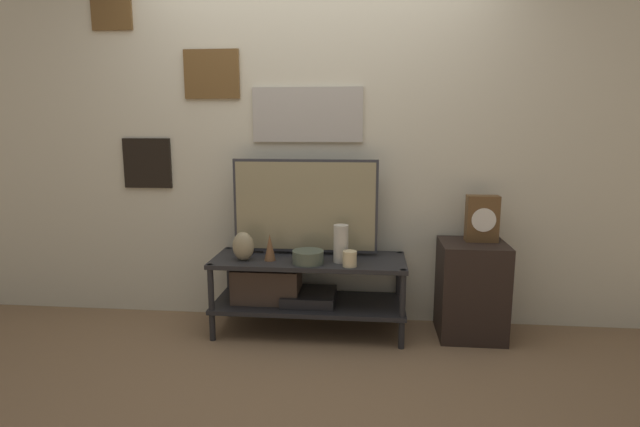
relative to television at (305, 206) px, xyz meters
name	(u,v)px	position (x,y,z in m)	size (l,w,h in m)	color
ground_plane	(304,349)	(0.04, -0.40, -0.87)	(12.00, 12.00, 0.00)	#846647
wall_back	(312,135)	(0.03, 0.19, 0.49)	(6.40, 0.08, 2.70)	beige
media_console	(294,285)	(-0.07, -0.11, -0.54)	(1.31, 0.50, 0.53)	#232326
television	(305,206)	(0.00, 0.00, 0.00)	(1.01, 0.05, 0.67)	#333338
vase_slim_bronze	(270,247)	(-0.22, -0.19, -0.25)	(0.08, 0.08, 0.18)	brown
vase_urn_stoneware	(243,246)	(-0.39, -0.20, -0.25)	(0.14, 0.11, 0.19)	tan
vase_tall_ceramic	(341,244)	(0.26, -0.18, -0.22)	(0.10, 0.10, 0.25)	beige
vase_wide_bowl	(308,257)	(0.05, -0.24, -0.30)	(0.21, 0.21, 0.09)	#4C5647
candle_jar	(350,259)	(0.32, -0.28, -0.29)	(0.09, 0.09, 0.10)	beige
side_table	(471,289)	(1.14, -0.07, -0.54)	(0.43, 0.41, 0.65)	black
mantel_clock	(482,219)	(1.19, -0.02, -0.06)	(0.21, 0.11, 0.31)	brown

